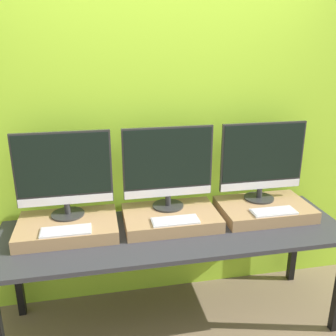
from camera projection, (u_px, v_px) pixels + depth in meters
wall_back at (162, 133)px, 2.70m from camera, size 8.00×0.04×2.60m
workbench at (174, 238)px, 2.50m from camera, size 2.29×0.72×0.74m
wooden_riser_left at (68, 227)px, 2.44m from camera, size 0.64×0.43×0.08m
monitor_left at (64, 172)px, 2.41m from camera, size 0.62×0.22×0.57m
keyboard_left at (66, 231)px, 2.29m from camera, size 0.31×0.13×0.01m
wooden_riser_center at (171, 218)px, 2.57m from camera, size 0.64×0.43×0.08m
monitor_center at (168, 166)px, 2.54m from camera, size 0.62×0.22×0.57m
keyboard_center at (175, 221)px, 2.42m from camera, size 0.31×0.13×0.01m
wooden_riser_right at (264, 209)px, 2.69m from camera, size 0.64×0.43×0.08m
monitor_right at (262, 160)px, 2.67m from camera, size 0.62×0.22×0.57m
keyboard_right at (274, 211)px, 2.55m from camera, size 0.31×0.13×0.01m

